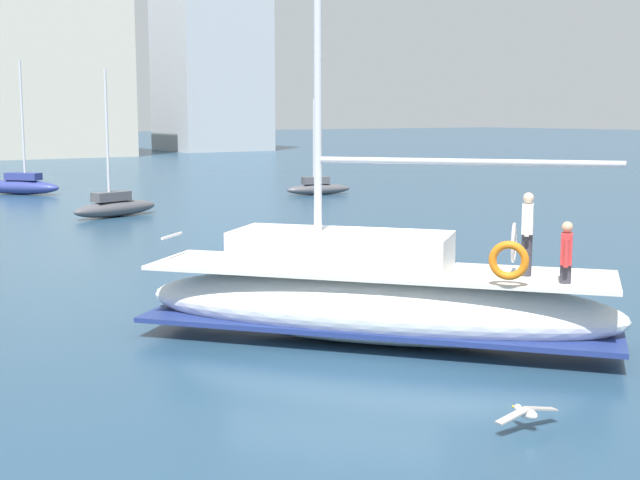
{
  "coord_description": "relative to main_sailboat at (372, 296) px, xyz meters",
  "views": [
    {
      "loc": [
        -11.62,
        -14.74,
        4.5
      ],
      "look_at": [
        -1.32,
        0.71,
        1.8
      ],
      "focal_mm": 48.92,
      "sensor_mm": 36.0,
      "label": 1
    }
  ],
  "objects": [
    {
      "name": "main_sailboat",
      "position": [
        0.0,
        0.0,
        0.0
      ],
      "size": [
        7.99,
        8.91,
        13.79
      ],
      "color": "white",
      "rests_on": "ground"
    },
    {
      "name": "moored_cutter_left",
      "position": [
        16.65,
        27.05,
        -0.48
      ],
      "size": [
        3.88,
        1.66,
        5.32
      ],
      "color": "#4C4C51",
      "rests_on": "ground"
    },
    {
      "name": "seagull",
      "position": [
        -1.16,
        -5.2,
        -0.65
      ],
      "size": [
        1.13,
        0.47,
        0.17
      ],
      "color": "silver",
      "rests_on": "ground"
    },
    {
      "name": "moored_sloop_near",
      "position": [
        2.85,
        36.61,
        -0.37
      ],
      "size": [
        4.11,
        4.62,
        7.44
      ],
      "color": "navy",
      "rests_on": "ground"
    },
    {
      "name": "moored_ketch_distant",
      "position": [
        3.4,
        23.28,
        -0.43
      ],
      "size": [
        4.47,
        2.29,
        6.39
      ],
      "color": "#4C4C51",
      "rests_on": "ground"
    },
    {
      "name": "ground_plane",
      "position": [
        1.37,
        1.23,
        -0.92
      ],
      "size": [
        400.0,
        400.0,
        0.0
      ],
      "primitive_type": "plane",
      "color": "navy"
    }
  ]
}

